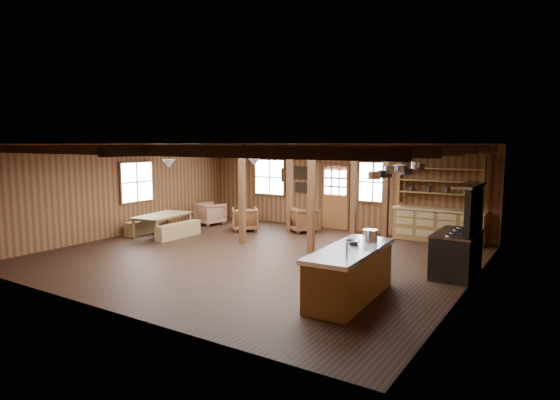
% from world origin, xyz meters
% --- Properties ---
extents(room, '(10.04, 9.04, 2.84)m').
position_xyz_m(room, '(0.00, 0.00, 1.40)').
color(room, black).
rests_on(room, ground).
extents(ceiling_joists, '(9.80, 8.82, 0.18)m').
position_xyz_m(ceiling_joists, '(0.00, 0.18, 2.68)').
color(ceiling_joists, black).
rests_on(ceiling_joists, ceiling).
extents(timber_posts, '(3.95, 2.35, 2.80)m').
position_xyz_m(timber_posts, '(0.52, 2.08, 1.40)').
color(timber_posts, '#402412').
rests_on(timber_posts, floor).
extents(back_door, '(1.02, 0.08, 2.15)m').
position_xyz_m(back_door, '(0.00, 4.45, 0.88)').
color(back_door, brown).
rests_on(back_door, floor).
extents(window_back_left, '(1.32, 0.06, 1.32)m').
position_xyz_m(window_back_left, '(-2.60, 4.46, 1.60)').
color(window_back_left, white).
rests_on(window_back_left, wall_back).
extents(window_back_right, '(1.02, 0.06, 1.32)m').
position_xyz_m(window_back_right, '(1.30, 4.46, 1.60)').
color(window_back_right, white).
rests_on(window_back_right, wall_back).
extents(window_left, '(0.14, 1.24, 1.32)m').
position_xyz_m(window_left, '(-4.96, 0.50, 1.60)').
color(window_left, white).
rests_on(window_left, wall_back).
extents(notice_boards, '(1.08, 0.03, 0.90)m').
position_xyz_m(notice_boards, '(-1.50, 4.46, 1.64)').
color(notice_boards, beige).
rests_on(notice_boards, wall_back).
extents(back_counter, '(2.55, 0.60, 2.45)m').
position_xyz_m(back_counter, '(3.40, 4.20, 0.60)').
color(back_counter, brown).
rests_on(back_counter, floor).
extents(pendant_lamps, '(1.86, 2.36, 0.66)m').
position_xyz_m(pendant_lamps, '(-2.25, 1.00, 2.25)').
color(pendant_lamps, '#2E2E30').
rests_on(pendant_lamps, ceiling).
extents(pot_rack, '(0.42, 3.00, 0.46)m').
position_xyz_m(pot_rack, '(3.47, 0.34, 2.27)').
color(pot_rack, '#2E2E30').
rests_on(pot_rack, ceiling).
extents(kitchen_island, '(0.99, 2.54, 1.20)m').
position_xyz_m(kitchen_island, '(3.31, -1.72, 0.48)').
color(kitchen_island, brown).
rests_on(kitchen_island, floor).
extents(step_stool, '(0.50, 0.43, 0.37)m').
position_xyz_m(step_stool, '(2.86, 0.63, 0.19)').
color(step_stool, olive).
rests_on(step_stool, floor).
extents(commercial_range, '(0.82, 1.60, 1.98)m').
position_xyz_m(commercial_range, '(4.65, 0.90, 0.64)').
color(commercial_range, '#2E2E30').
rests_on(commercial_range, floor).
extents(dining_table, '(1.29, 1.97, 0.64)m').
position_xyz_m(dining_table, '(-3.90, 0.58, 0.32)').
color(dining_table, olive).
rests_on(dining_table, floor).
extents(bench_wall, '(0.29, 1.55, 0.43)m').
position_xyz_m(bench_wall, '(-4.65, 0.58, 0.21)').
color(bench_wall, olive).
rests_on(bench_wall, floor).
extents(bench_aisle, '(0.30, 1.60, 0.44)m').
position_xyz_m(bench_aisle, '(-3.28, 0.58, 0.22)').
color(bench_aisle, olive).
rests_on(bench_aisle, floor).
extents(armchair_a, '(1.14, 1.14, 0.74)m').
position_xyz_m(armchair_a, '(-2.29, 2.56, 0.37)').
color(armchair_a, brown).
rests_on(armchair_a, floor).
extents(armchair_b, '(1.17, 1.17, 0.78)m').
position_xyz_m(armchair_b, '(-0.60, 3.40, 0.39)').
color(armchair_b, brown).
rests_on(armchair_b, floor).
extents(armchair_c, '(0.98, 1.00, 0.76)m').
position_xyz_m(armchair_c, '(-3.99, 2.84, 0.38)').
color(armchair_c, '#915C42').
rests_on(armchair_c, floor).
extents(counter_pot, '(0.30, 0.30, 0.18)m').
position_xyz_m(counter_pot, '(3.29, -0.72, 1.03)').
color(counter_pot, silver).
rests_on(counter_pot, kitchen_island).
extents(bowl, '(0.37, 0.37, 0.07)m').
position_xyz_m(bowl, '(3.20, -1.36, 0.97)').
color(bowl, silver).
rests_on(bowl, kitchen_island).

